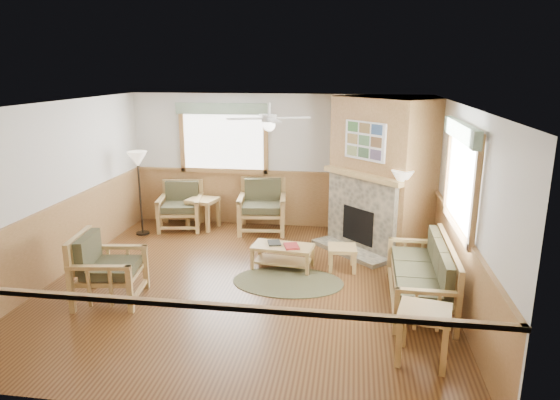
# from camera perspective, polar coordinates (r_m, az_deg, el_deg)

# --- Properties ---
(floor) EXTENTS (6.00, 6.00, 0.01)m
(floor) POSITION_cam_1_polar(r_m,az_deg,el_deg) (7.75, -3.74, -9.50)
(floor) COLOR #573318
(floor) RESTS_ON ground
(ceiling) EXTENTS (6.00, 6.00, 0.01)m
(ceiling) POSITION_cam_1_polar(r_m,az_deg,el_deg) (7.08, -4.11, 10.88)
(ceiling) COLOR white
(ceiling) RESTS_ON floor
(wall_back) EXTENTS (6.00, 0.02, 2.70)m
(wall_back) POSITION_cam_1_polar(r_m,az_deg,el_deg) (10.18, -0.32, 4.46)
(wall_back) COLOR silver
(wall_back) RESTS_ON floor
(wall_front) EXTENTS (6.00, 0.02, 2.70)m
(wall_front) POSITION_cam_1_polar(r_m,az_deg,el_deg) (4.57, -12.04, -9.18)
(wall_front) COLOR silver
(wall_front) RESTS_ON floor
(wall_left) EXTENTS (0.02, 6.00, 2.70)m
(wall_left) POSITION_cam_1_polar(r_m,az_deg,el_deg) (8.45, -24.22, 0.98)
(wall_left) COLOR silver
(wall_left) RESTS_ON floor
(wall_right) EXTENTS (0.02, 6.00, 2.70)m
(wall_right) POSITION_cam_1_polar(r_m,az_deg,el_deg) (7.28, 19.82, -0.65)
(wall_right) COLOR silver
(wall_right) RESTS_ON floor
(wainscot) EXTENTS (6.00, 6.00, 1.10)m
(wainscot) POSITION_cam_1_polar(r_m,az_deg,el_deg) (7.54, -3.81, -5.65)
(wainscot) COLOR olive
(wainscot) RESTS_ON floor
(fireplace) EXTENTS (3.11, 3.11, 2.70)m
(fireplace) POSITION_cam_1_polar(r_m,az_deg,el_deg) (9.14, 11.56, 2.97)
(fireplace) COLOR olive
(fireplace) RESTS_ON floor
(window_back) EXTENTS (1.90, 0.16, 1.50)m
(window_back) POSITION_cam_1_polar(r_m,az_deg,el_deg) (10.22, -6.59, 11.08)
(window_back) COLOR white
(window_back) RESTS_ON wall_back
(window_right) EXTENTS (0.16, 1.90, 1.50)m
(window_right) POSITION_cam_1_polar(r_m,az_deg,el_deg) (6.88, 20.66, 8.44)
(window_right) COLOR white
(window_right) RESTS_ON wall_right
(ceiling_fan) EXTENTS (1.59, 1.59, 0.36)m
(ceiling_fan) POSITION_cam_1_polar(r_m,az_deg,el_deg) (7.32, -1.26, 10.73)
(ceiling_fan) COLOR white
(ceiling_fan) RESTS_ON ceiling
(sofa) EXTENTS (1.94, 0.83, 0.88)m
(sofa) POSITION_cam_1_polar(r_m,az_deg,el_deg) (7.22, 15.68, -8.06)
(sofa) COLOR tan
(sofa) RESTS_ON floor
(armchair_back_left) EXTENTS (0.96, 0.96, 0.94)m
(armchair_back_left) POSITION_cam_1_polar(r_m,az_deg,el_deg) (10.34, -11.30, -0.68)
(armchair_back_left) COLOR tan
(armchair_back_left) RESTS_ON floor
(armchair_back_right) EXTENTS (1.01, 1.01, 1.03)m
(armchair_back_right) POSITION_cam_1_polar(r_m,az_deg,el_deg) (9.97, -2.06, -0.71)
(armchair_back_right) COLOR tan
(armchair_back_right) RESTS_ON floor
(armchair_left) EXTENTS (0.97, 0.97, 0.97)m
(armchair_left) POSITION_cam_1_polar(r_m,az_deg,el_deg) (7.43, -18.93, -7.32)
(armchair_left) COLOR tan
(armchair_left) RESTS_ON floor
(coffee_table) EXTENTS (1.03, 0.60, 0.39)m
(coffee_table) POSITION_cam_1_polar(r_m,az_deg,el_deg) (8.21, 0.31, -6.51)
(coffee_table) COLOR tan
(coffee_table) RESTS_ON floor
(end_table_chairs) EXTENTS (0.67, 0.65, 0.62)m
(end_table_chairs) POSITION_cam_1_polar(r_m,az_deg,el_deg) (10.31, -8.78, -1.51)
(end_table_chairs) COLOR tan
(end_table_chairs) RESTS_ON floor
(end_table_sofa) EXTENTS (0.66, 0.64, 0.63)m
(end_table_sofa) POSITION_cam_1_polar(r_m,az_deg,el_deg) (5.96, 16.04, -14.60)
(end_table_sofa) COLOR tan
(end_table_sofa) RESTS_ON floor
(footstool) EXTENTS (0.49, 0.49, 0.39)m
(footstool) POSITION_cam_1_polar(r_m,az_deg,el_deg) (8.22, 7.09, -6.59)
(footstool) COLOR tan
(footstool) RESTS_ON floor
(braided_rug) EXTENTS (2.25, 2.25, 0.01)m
(braided_rug) POSITION_cam_1_polar(r_m,az_deg,el_deg) (7.76, 0.91, -9.32)
(braided_rug) COLOR #49482E
(braided_rug) RESTS_ON floor
(floor_lamp_left) EXTENTS (0.44, 0.44, 1.66)m
(floor_lamp_left) POSITION_cam_1_polar(r_m,az_deg,el_deg) (10.06, -15.72, 0.74)
(floor_lamp_left) COLOR black
(floor_lamp_left) RESTS_ON floor
(floor_lamp_right) EXTENTS (0.47, 0.47, 1.59)m
(floor_lamp_right) POSITION_cam_1_polar(r_m,az_deg,el_deg) (8.47, 13.54, -1.96)
(floor_lamp_right) COLOR black
(floor_lamp_right) RESTS_ON floor
(book_red) EXTENTS (0.30, 0.35, 0.03)m
(book_red) POSITION_cam_1_polar(r_m,az_deg,el_deg) (8.06, 1.32, -5.19)
(book_red) COLOR maroon
(book_red) RESTS_ON coffee_table
(book_dark) EXTENTS (0.27, 0.31, 0.03)m
(book_dark) POSITION_cam_1_polar(r_m,az_deg,el_deg) (8.22, -0.66, -4.84)
(book_dark) COLOR black
(book_dark) RESTS_ON coffee_table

